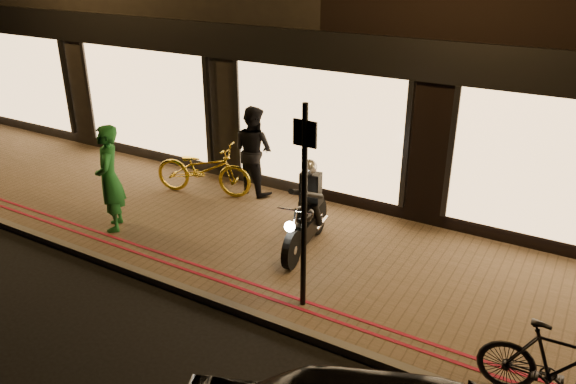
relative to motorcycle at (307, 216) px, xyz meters
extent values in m
plane|color=black|center=(-0.82, -2.07, -0.73)|extent=(90.00, 90.00, 0.00)
cube|color=brown|center=(-0.82, -0.07, -0.67)|extent=(50.00, 4.00, 0.12)
cube|color=#59544C|center=(-0.82, -2.02, -0.67)|extent=(50.00, 0.14, 0.12)
cube|color=maroon|center=(-0.82, -1.62, -0.61)|extent=(50.00, 0.06, 0.01)
cube|color=maroon|center=(-0.82, -1.42, -0.61)|extent=(50.00, 0.06, 0.01)
cube|color=black|center=(-0.82, 1.88, 2.42)|extent=(48.00, 0.12, 0.70)
cube|color=#F6C07B|center=(-9.82, 1.87, 0.88)|extent=(3.60, 0.06, 2.38)
cube|color=#F6C07B|center=(-5.32, 1.87, 0.88)|extent=(3.60, 0.06, 2.38)
cube|color=#F6C07B|center=(-0.82, 1.87, 0.88)|extent=(3.60, 0.06, 2.38)
cube|color=#F6C07B|center=(3.68, 1.87, 0.88)|extent=(3.60, 0.06, 2.38)
cylinder|color=black|center=(0.10, -0.68, -0.29)|extent=(0.22, 0.65, 0.64)
cylinder|color=black|center=(-0.09, 0.60, -0.29)|extent=(0.22, 0.65, 0.64)
cylinder|color=silver|center=(0.10, -0.68, -0.29)|extent=(0.16, 0.16, 0.14)
cylinder|color=silver|center=(-0.09, 0.60, -0.29)|extent=(0.16, 0.16, 0.14)
cube|color=black|center=(0.00, 0.01, -0.21)|extent=(0.36, 0.73, 0.30)
ellipsoid|color=black|center=(0.02, -0.12, 0.09)|extent=(0.40, 0.55, 0.29)
cube|color=black|center=(-0.05, 0.31, 0.09)|extent=(0.30, 0.58, 0.09)
cylinder|color=silver|center=(0.08, -0.53, 0.34)|extent=(0.60, 0.12, 0.03)
cylinder|color=silver|center=(0.10, -0.63, 0.01)|extent=(0.10, 0.33, 0.71)
sphere|color=white|center=(0.12, -0.77, 0.17)|extent=(0.19, 0.19, 0.17)
cylinder|color=silver|center=(0.05, 0.47, -0.33)|extent=(0.15, 0.55, 0.07)
cube|color=black|center=(-0.03, 0.18, 0.44)|extent=(0.37, 0.27, 0.55)
sphere|color=silver|center=(-0.02, 0.12, 0.85)|extent=(0.30, 0.30, 0.26)
cylinder|color=black|center=(-0.14, -0.16, 0.47)|extent=(0.26, 0.60, 0.34)
cylinder|color=black|center=(0.18, -0.11, 0.47)|extent=(0.10, 0.60, 0.34)
cylinder|color=black|center=(-0.16, 0.12, -0.01)|extent=(0.23, 0.29, 0.46)
cylinder|color=black|center=(0.12, 0.16, -0.01)|extent=(0.16, 0.28, 0.46)
cylinder|color=black|center=(0.76, -1.49, 0.89)|extent=(0.08, 0.08, 3.00)
cube|color=black|center=(0.76, -1.49, 1.99)|extent=(0.35, 0.05, 0.35)
imported|color=gold|center=(-2.97, 0.97, -0.07)|extent=(2.20, 1.26, 1.09)
imported|color=black|center=(4.14, -1.76, -0.10)|extent=(1.74, 0.57, 1.03)
imported|color=#1B6728|center=(-3.42, -1.12, 0.37)|extent=(0.82, 0.85, 1.97)
imported|color=black|center=(-2.11, 1.57, 0.32)|extent=(1.03, 0.87, 1.86)
camera|label=1|loc=(4.04, -7.51, 4.17)|focal=35.00mm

